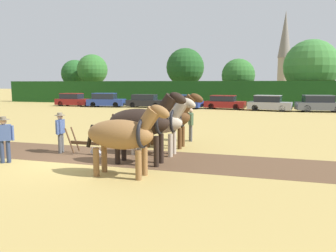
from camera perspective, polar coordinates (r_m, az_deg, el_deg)
name	(u,v)px	position (r m, az deg, el deg)	size (l,w,h in m)	color
ground_plane	(69,162)	(12.12, -16.78, -5.97)	(240.00, 240.00, 0.00)	#A88E4C
plowed_furrow_strip	(71,153)	(13.51, -16.58, -4.57)	(21.37, 2.90, 0.01)	brown
hedgerow	(211,93)	(41.41, 7.56, 5.70)	(59.51, 1.45, 3.00)	#194719
tree_far_left	(75,74)	(55.46, -15.86, 8.74)	(4.41, 4.41, 6.45)	#4C3823
tree_left	(92,70)	(51.14, -13.03, 9.52)	(4.53, 4.53, 7.01)	#423323
tree_center_left	(185,67)	(48.29, 3.01, 10.17)	(5.48, 5.48, 7.76)	#423323
tree_center	(238,75)	(45.47, 12.12, 8.61)	(4.44, 4.44, 6.00)	#4C3823
tree_center_right	(311,66)	(45.50, 23.63, 9.49)	(6.69, 6.69, 8.18)	#423323
church_spire	(284,52)	(77.35, 19.61, 12.11)	(2.81, 2.81, 18.23)	gray
draft_horse_lead_left	(123,134)	(9.71, -7.77, -1.47)	(2.71, 0.94, 2.23)	brown
draft_horse_lead_right	(142,122)	(11.10, -4.49, 0.68)	(2.87, 0.98, 2.54)	black
draft_horse_trail_left	(157,122)	(12.57, -2.00, 0.73)	(2.92, 0.95, 2.29)	#B2A38E
draft_horse_trail_right	(168,117)	(14.03, -0.01, 1.66)	(2.88, 1.01, 2.41)	#513319
plow	(88,147)	(13.05, -13.77, -3.50)	(1.50, 0.46, 1.13)	#4C331E
farmer_at_plow	(60,130)	(13.60, -18.23, -0.64)	(0.40, 0.62, 1.60)	#4C4C4C
farmer_beside_team	(191,122)	(15.57, 3.98, 0.63)	(0.34, 0.61, 1.57)	#4C4C4C
farmer_onlooker_left	(4,136)	(12.61, -26.63, -1.63)	(0.55, 0.41, 1.61)	#28334C
parked_car_far_left	(73,100)	(41.10, -16.25, 4.38)	(4.10, 1.89, 1.53)	maroon
parked_car_left	(106,100)	(38.71, -10.78, 4.42)	(4.50, 2.51, 1.60)	navy
parked_car_center_left	(146,101)	(37.47, -3.89, 4.34)	(4.45, 1.96, 1.46)	black
parked_car_center	(184,102)	(36.01, 2.79, 4.23)	(4.18, 2.50, 1.47)	navy
parked_car_center_right	(224,102)	(35.36, 9.80, 4.06)	(4.34, 2.15, 1.45)	maroon
parked_car_right	(269,103)	(34.23, 17.19, 3.79)	(4.41, 2.48, 1.54)	#9E9EA8
parked_car_far_right	(319,104)	(34.65, 24.87, 3.53)	(4.56, 2.32, 1.61)	#565B66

